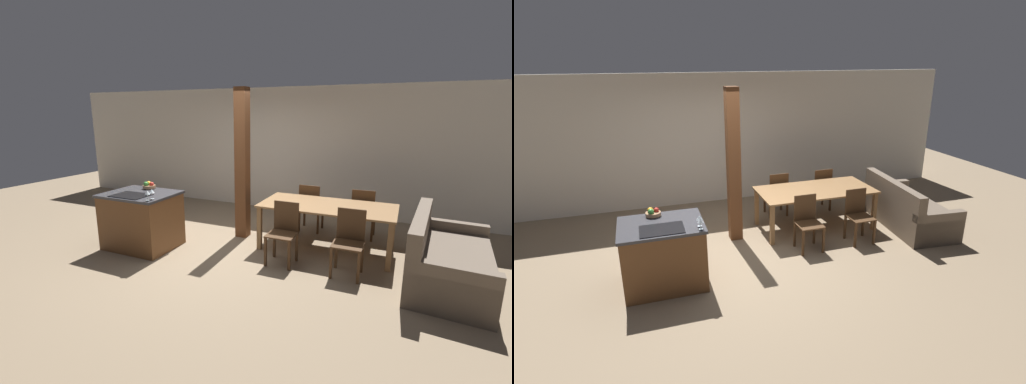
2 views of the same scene
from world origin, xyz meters
The scene contains 13 objects.
ground_plane centered at (0.00, 0.00, 0.00)m, with size 16.00×16.00×0.00m, color #847056.
wall_back centered at (0.00, 2.69, 1.35)m, with size 11.20×0.08×2.70m.
kitchen_island centered at (-1.15, -0.44, 0.46)m, with size 1.11×0.88×0.91m.
fruit_bowl centered at (-1.23, -0.13, 0.96)m, with size 0.21×0.21×0.12m.
wine_glass_near centered at (-0.67, -0.80, 1.03)m, with size 0.08×0.08×0.15m.
wine_glass_middle centered at (-0.67, -0.70, 1.03)m, with size 0.08×0.08×0.15m.
dining_table centered at (1.62, 0.68, 0.66)m, with size 2.08×1.02×0.74m.
dining_chair_near_left centered at (1.15, -0.06, 0.47)m, with size 0.40×0.40×0.89m.
dining_chair_near_right centered at (2.09, -0.06, 0.47)m, with size 0.40×0.40×0.89m.
dining_chair_far_left centered at (1.15, 1.42, 0.47)m, with size 0.40×0.40×0.89m.
dining_chair_far_right centered at (2.09, 1.42, 0.47)m, with size 0.40×0.40×0.89m.
couch centered at (3.28, 0.19, 0.29)m, with size 1.08×1.95×0.89m.
timber_post centered at (0.13, 0.68, 1.28)m, with size 0.21×0.21×2.57m.
Camera 1 is at (2.72, -4.53, 2.15)m, focal length 24.00 mm.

